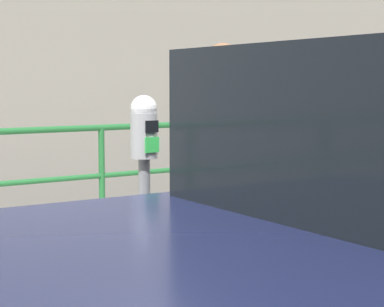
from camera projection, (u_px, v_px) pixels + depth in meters
The scene contains 4 objects.
sidewalk_curb at pixel (77, 290), 5.23m from camera, with size 36.00×3.30×0.14m, color #9E9B93.
parking_meter at pixel (144, 164), 4.13m from camera, with size 0.16×0.17×1.40m.
pedestrian_at_meter at pixel (223, 155), 4.63m from camera, with size 0.63×0.56×1.74m.
background_railing at pixel (10, 162), 6.29m from camera, with size 24.06×0.06×1.08m.
Camera 1 is at (-2.17, -3.05, 1.61)m, focal length 65.33 mm.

